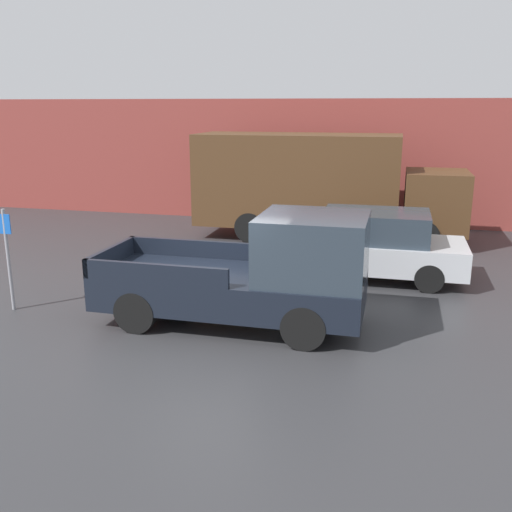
% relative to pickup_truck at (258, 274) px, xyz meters
% --- Properties ---
extents(ground_plane, '(60.00, 60.00, 0.00)m').
position_rel_pickup_truck_xyz_m(ground_plane, '(-0.77, -0.29, -1.02)').
color(ground_plane, '#2D2D30').
extents(building_wall, '(28.00, 0.15, 4.34)m').
position_rel_pickup_truck_xyz_m(building_wall, '(-0.77, 10.31, 1.15)').
color(building_wall, brown).
rests_on(building_wall, ground).
extents(pickup_truck, '(5.09, 2.04, 2.21)m').
position_rel_pickup_truck_xyz_m(pickup_truck, '(0.00, 0.00, 0.00)').
color(pickup_truck, black).
rests_on(pickup_truck, ground).
extents(car, '(4.57, 1.98, 1.65)m').
position_rel_pickup_truck_xyz_m(car, '(1.91, 3.75, -0.19)').
color(car, '#B7BABF').
rests_on(car, ground).
extents(delivery_truck, '(8.25, 2.36, 3.26)m').
position_rel_pickup_truck_xyz_m(delivery_truck, '(0.03, 7.68, 0.73)').
color(delivery_truck, '#472D19').
rests_on(delivery_truck, ground).
extents(parking_sign, '(0.30, 0.07, 2.12)m').
position_rel_pickup_truck_xyz_m(parking_sign, '(-5.13, -0.40, 0.18)').
color(parking_sign, gray).
rests_on(parking_sign, ground).
extents(newspaper_box, '(0.45, 0.40, 1.07)m').
position_rel_pickup_truck_xyz_m(newspaper_box, '(0.77, 9.98, -0.48)').
color(newspaper_box, red).
rests_on(newspaper_box, ground).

